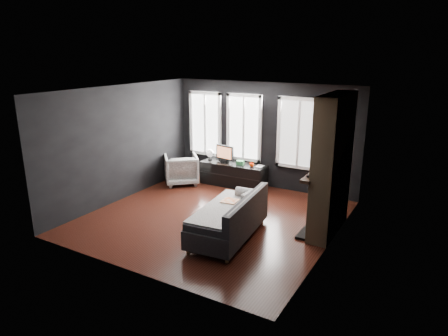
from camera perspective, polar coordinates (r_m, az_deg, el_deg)
The scene contains 18 objects.
floor at distance 8.62m, azimuth -1.59°, elevation -7.10°, with size 5.00×5.00×0.00m, color black.
ceiling at distance 7.94m, azimuth -1.74°, elevation 11.06°, with size 5.00×5.00×0.00m, color white.
wall_back at distance 10.33m, azimuth 5.68°, elevation 4.67°, with size 5.00×0.02×2.70m, color black.
wall_left at distance 9.70m, azimuth -14.35°, elevation 3.45°, with size 0.02×5.00×2.70m, color black.
wall_right at distance 7.23m, azimuth 15.44°, elevation -1.01°, with size 0.02×5.00×2.70m, color black.
windows at distance 10.33m, azimuth 3.44°, elevation 10.50°, with size 4.00×0.16×1.76m, color white, non-canonical shape.
fireplace at distance 7.83m, azimuth 15.19°, elevation 0.35°, with size 0.70×1.62×2.70m, color #93724C, non-canonical shape.
sofa at distance 7.62m, azimuth 0.61°, elevation -6.84°, with size 1.01×2.02×0.87m, color #252528, non-canonical shape.
stripe_pillow at distance 7.81m, azimuth 3.31°, elevation -4.74°, with size 0.08×0.34×0.34m, color gray.
armchair at distance 10.72m, azimuth -6.13°, elevation 0.03°, with size 0.84×0.79×0.87m, color white.
media_console at distance 10.53m, azimuth 1.39°, elevation -0.92°, with size 1.76×0.55×0.60m, color black, non-canonical shape.
monitor at distance 10.53m, azimuth 0.11°, elevation 2.22°, with size 0.56×0.12×0.50m, color black, non-canonical shape.
desk_fan at distance 10.74m, azimuth -2.03°, elevation 1.94°, with size 0.21×0.21×0.30m, color gray, non-canonical shape.
mug at distance 10.15m, azimuth 3.98°, elevation 0.51°, with size 0.12×0.09×0.12m, color #EB3805.
book at distance 10.18m, azimuth 4.72°, elevation 0.88°, with size 0.17×0.02×0.23m, color tan.
storage_box at distance 10.32m, azimuth 2.33°, elevation 0.77°, with size 0.19×0.12×0.11m, color #317541.
mantel_vase at distance 8.32m, azimuth 14.35°, elevation 1.18°, with size 0.19×0.20×0.19m, color gold.
mantel_clock at distance 7.42m, azimuth 12.14°, elevation -1.13°, with size 0.12×0.12×0.04m, color black.
Camera 1 is at (4.17, -6.71, 3.44)m, focal length 32.00 mm.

